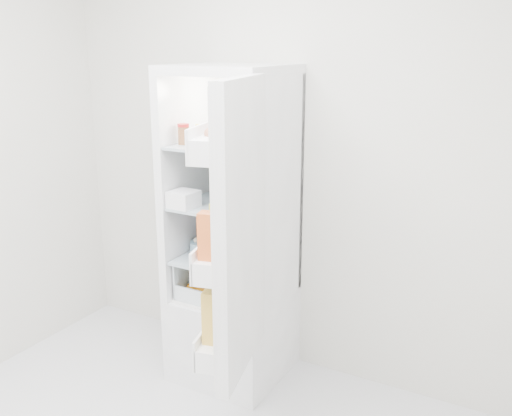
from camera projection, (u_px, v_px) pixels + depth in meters
The scene contains 19 objects.
room_walls at pixel (93, 140), 1.91m from camera, with size 3.02×3.02×2.61m.
refrigerator at pixel (236, 265), 3.31m from camera, with size 0.60×0.60×1.80m.
shelf_low at pixel (231, 257), 3.24m from camera, with size 0.49×0.53×0.01m, color #A3B4BF.
shelf_mid at pixel (230, 204), 3.15m from camera, with size 0.49×0.53×0.01m, color #A3B4BF.
shelf_top at pixel (229, 145), 3.06m from camera, with size 0.49×0.53×0.01m, color #A3B4BF.
crisper_left at pixel (213, 274), 3.33m from camera, with size 0.23×0.46×0.22m, color silver, non-canonical shape.
crisper_right at pixel (249, 282), 3.21m from camera, with size 0.23×0.46×0.22m, color silver, non-canonical shape.
condiment_jars at pixel (211, 138), 2.97m from camera, with size 0.38×0.16×0.08m.
squeeze_bottle at pixel (274, 127), 3.03m from camera, with size 0.05×0.05×0.18m, color white.
tub_white at pixel (184, 199), 3.05m from camera, with size 0.14×0.14×0.09m, color white.
tin_red at pixel (240, 212), 2.87m from camera, with size 0.09×0.09×0.06m, color #BD391C.
tub_green at pixel (258, 190), 3.25m from camera, with size 0.11×0.16×0.09m, color #3A814F.
red_cabbage at pixel (242, 248), 3.10m from camera, with size 0.18×0.18×0.18m, color #622161.
bell_pepper at pixel (215, 257), 3.07m from camera, with size 0.10×0.10×0.10m, color #B4170B.
mushroom_bowl at pixel (202, 247), 3.27m from camera, with size 0.14×0.14×0.07m, color #86B1C9.
salad_bag at pixel (240, 263), 2.95m from camera, with size 0.12×0.12×0.12m, color #B6CF9B.
citrus_pile at pixel (206, 280), 3.29m from camera, with size 0.20×0.24×0.16m.
veg_pile at pixel (250, 290), 3.22m from camera, with size 0.16×0.30×0.10m.
fridge_door at pixel (235, 237), 2.49m from camera, with size 0.30×0.60×1.30m.
Camera 1 is at (1.40, -1.39, 1.90)m, focal length 40.00 mm.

